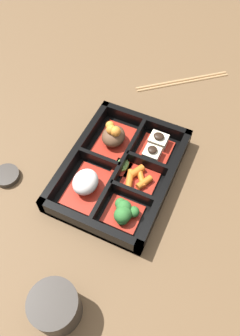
{
  "coord_description": "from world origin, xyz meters",
  "views": [
    {
      "loc": [
        -0.32,
        -0.15,
        0.57
      ],
      "look_at": [
        0.0,
        0.0,
        0.03
      ],
      "focal_mm": 35.0,
      "sensor_mm": 36.0,
      "label": 1
    }
  ],
  "objects_px": {
    "tea_cup": "(56,307)",
    "sauce_dish": "(7,176)",
    "bowl_rice": "(86,183)",
    "chopsticks": "(183,81)"
  },
  "relations": [
    {
      "from": "tea_cup",
      "to": "sauce_dish",
      "type": "bearing_deg",
      "value": 52.13
    },
    {
      "from": "bowl_rice",
      "to": "tea_cup",
      "type": "bearing_deg",
      "value": -163.63
    },
    {
      "from": "sauce_dish",
      "to": "bowl_rice",
      "type": "bearing_deg",
      "value": -76.26
    },
    {
      "from": "chopsticks",
      "to": "tea_cup",
      "type": "bearing_deg",
      "value": 179.29
    },
    {
      "from": "bowl_rice",
      "to": "chopsticks",
      "type": "height_order",
      "value": "bowl_rice"
    },
    {
      "from": "sauce_dish",
      "to": "chopsticks",
      "type": "bearing_deg",
      "value": -29.21
    },
    {
      "from": "chopsticks",
      "to": "sauce_dish",
      "type": "xyz_separation_m",
      "value": [
        -0.42,
        0.23,
        0.0
      ]
    },
    {
      "from": "chopsticks",
      "to": "sauce_dish",
      "type": "bearing_deg",
      "value": 150.79
    },
    {
      "from": "tea_cup",
      "to": "chopsticks",
      "type": "relative_size",
      "value": 0.39
    },
    {
      "from": "sauce_dish",
      "to": "tea_cup",
      "type": "bearing_deg",
      "value": -127.87
    }
  ]
}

